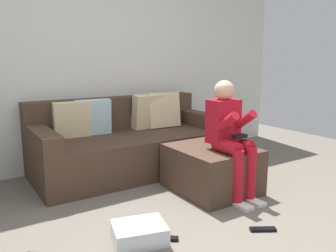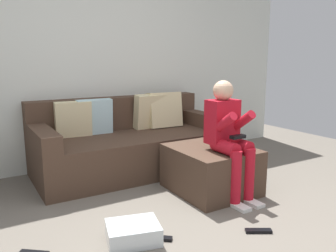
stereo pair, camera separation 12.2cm
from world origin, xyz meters
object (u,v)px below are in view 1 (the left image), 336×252
at_px(storage_bin, 139,233).
at_px(remote_near_ottoman, 263,229).
at_px(remote_by_storage_bin, 164,238).
at_px(person_seated, 230,134).
at_px(couch_sectional, 128,143).
at_px(ottoman, 212,169).

bearing_deg(storage_bin, remote_near_ottoman, -23.25).
relative_size(storage_bin, remote_by_storage_bin, 1.82).
height_order(person_seated, remote_near_ottoman, person_seated).
height_order(couch_sectional, remote_by_storage_bin, couch_sectional).
height_order(person_seated, storage_bin, person_seated).
relative_size(person_seated, storage_bin, 2.96).
bearing_deg(couch_sectional, storage_bin, -113.92).
xyz_separation_m(remote_near_ottoman, remote_by_storage_bin, (-0.69, 0.29, 0.00)).
xyz_separation_m(couch_sectional, ottoman, (0.39, -1.00, -0.10)).
distance_m(person_seated, remote_near_ottoman, 0.90).
bearing_deg(remote_near_ottoman, remote_by_storage_bin, -172.25).
bearing_deg(person_seated, remote_by_storage_bin, -159.27).
distance_m(ottoman, storage_bin, 1.16).
relative_size(couch_sectional, storage_bin, 5.82).
distance_m(remote_near_ottoman, remote_by_storage_bin, 0.75).
relative_size(remote_near_ottoman, remote_by_storage_bin, 0.97).
bearing_deg(remote_near_ottoman, storage_bin, -172.62).
height_order(storage_bin, remote_by_storage_bin, storage_bin).
xyz_separation_m(storage_bin, remote_by_storage_bin, (0.16, -0.07, -0.05)).
bearing_deg(remote_by_storage_bin, storage_bin, -165.55).
bearing_deg(remote_near_ottoman, person_seated, 99.74).
height_order(person_seated, remote_by_storage_bin, person_seated).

